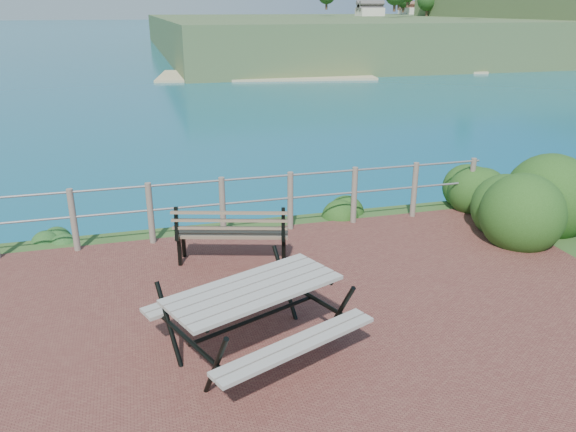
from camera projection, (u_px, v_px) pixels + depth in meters
name	position (u px, v px, depth m)	size (l,w,h in m)	color
ground	(272.00, 346.00, 6.31)	(10.00, 7.00, 0.12)	brown
ocean	(129.00, 18.00, 187.02)	(1200.00, 1200.00, 0.00)	#14737D
safety_railing	(222.00, 204.00, 9.14)	(9.40, 0.10, 1.00)	#6B5B4C
distant_bay	(560.00, 20.00, 232.77)	(290.00, 232.36, 24.00)	#3D5D2E
picnic_table	(255.00, 313.00, 6.02)	(2.02, 1.52, 0.79)	gray
park_bench	(232.00, 224.00, 8.18)	(1.69, 0.85, 0.92)	brown
shrub_right_front	(534.00, 238.00, 9.27)	(1.51, 1.51, 2.14)	#214715
shrub_right_edge	(467.00, 209.00, 10.59)	(1.00, 1.00, 1.43)	#214715
shrub_lip_west	(52.00, 240.00, 9.20)	(0.66, 0.66, 0.35)	#1D4E20
shrub_lip_east	(339.00, 216.00, 10.23)	(0.72, 0.72, 0.44)	#214715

